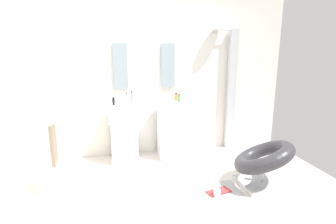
% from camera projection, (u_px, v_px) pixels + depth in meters
% --- Properties ---
extents(ground_plane, '(4.80, 3.60, 0.04)m').
position_uv_depth(ground_plane, '(166.00, 204.00, 3.15)').
color(ground_plane, silver).
extents(rear_partition, '(4.80, 0.10, 2.60)m').
position_uv_depth(rear_partition, '(144.00, 76.00, 4.41)').
color(rear_partition, silver).
rests_on(rear_partition, ground_plane).
extents(pedestal_sink_left, '(0.46, 0.46, 1.02)m').
position_uv_depth(pedestal_sink_left, '(124.00, 131.00, 4.23)').
color(pedestal_sink_left, white).
rests_on(pedestal_sink_left, ground_plane).
extents(pedestal_sink_right, '(0.46, 0.46, 1.02)m').
position_uv_depth(pedestal_sink_right, '(171.00, 128.00, 4.39)').
color(pedestal_sink_right, white).
rests_on(pedestal_sink_right, ground_plane).
extents(vanity_mirror_left, '(0.22, 0.03, 0.70)m').
position_uv_depth(vanity_mirror_left, '(120.00, 66.00, 4.22)').
color(vanity_mirror_left, '#8C9EA8').
extents(vanity_mirror_right, '(0.22, 0.03, 0.70)m').
position_uv_depth(vanity_mirror_right, '(168.00, 66.00, 4.38)').
color(vanity_mirror_right, '#8C9EA8').
extents(shower_column, '(0.49, 0.24, 2.05)m').
position_uv_depth(shower_column, '(231.00, 88.00, 4.66)').
color(shower_column, '#B7BABF').
rests_on(shower_column, ground_plane).
extents(lounge_chair, '(1.09, 1.09, 0.65)m').
position_uv_depth(lounge_chair, '(263.00, 161.00, 3.46)').
color(lounge_chair, '#B7BABF').
rests_on(lounge_chair, ground_plane).
extents(towel_rack, '(0.37, 0.22, 0.95)m').
position_uv_depth(towel_rack, '(51.00, 146.00, 3.18)').
color(towel_rack, '#B7BABF').
rests_on(towel_rack, ground_plane).
extents(area_rug, '(1.10, 0.71, 0.01)m').
position_uv_depth(area_rug, '(200.00, 199.00, 3.22)').
color(area_rug, '#B2B2B7').
rests_on(area_rug, ground_plane).
extents(magazine_red, '(0.32, 0.21, 0.02)m').
position_uv_depth(magazine_red, '(219.00, 192.00, 3.35)').
color(magazine_red, '#B73838').
rests_on(magazine_red, area_rug).
extents(coffee_mug, '(0.09, 0.09, 0.09)m').
position_uv_depth(coffee_mug, '(217.00, 193.00, 3.26)').
color(coffee_mug, white).
rests_on(coffee_mug, area_rug).
extents(soap_bottle_grey, '(0.04, 0.04, 0.18)m').
position_uv_depth(soap_bottle_grey, '(132.00, 97.00, 4.21)').
color(soap_bottle_grey, '#99999E').
rests_on(soap_bottle_grey, pedestal_sink_left).
extents(soap_bottle_green, '(0.04, 0.04, 0.13)m').
position_uv_depth(soap_bottle_green, '(179.00, 98.00, 4.28)').
color(soap_bottle_green, '#59996B').
rests_on(soap_bottle_green, pedestal_sink_right).
extents(soap_bottle_black, '(0.04, 0.04, 0.13)m').
position_uv_depth(soap_bottle_black, '(114.00, 101.00, 4.05)').
color(soap_bottle_black, black).
rests_on(soap_bottle_black, pedestal_sink_left).
extents(soap_bottle_amber, '(0.06, 0.06, 0.13)m').
position_uv_depth(soap_bottle_amber, '(176.00, 97.00, 4.38)').
color(soap_bottle_amber, '#C68C38').
rests_on(soap_bottle_amber, pedestal_sink_right).
extents(soap_bottle_white, '(0.04, 0.04, 0.20)m').
position_uv_depth(soap_bottle_white, '(127.00, 100.00, 3.99)').
color(soap_bottle_white, white).
rests_on(soap_bottle_white, pedestal_sink_left).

